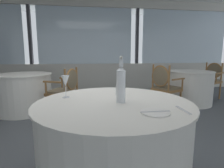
{
  "coord_description": "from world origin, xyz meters",
  "views": [
    {
      "loc": [
        0.01,
        -2.4,
        1.16
      ],
      "look_at": [
        0.23,
        -0.8,
        0.89
      ],
      "focal_mm": 29.16,
      "sensor_mm": 36.0,
      "label": 1
    }
  ],
  "objects_px": {
    "dining_chair_1_0": "(164,84)",
    "dining_chair_1_1": "(211,77)",
    "side_plate": "(155,112)",
    "water_bottle": "(121,84)",
    "dining_chair_0_1": "(66,88)",
    "wine_glass": "(65,82)",
    "water_tumbler": "(120,91)"
  },
  "relations": [
    {
      "from": "side_plate",
      "to": "water_tumbler",
      "type": "xyz_separation_m",
      "value": [
        -0.14,
        0.58,
        0.04
      ]
    },
    {
      "from": "side_plate",
      "to": "dining_chair_1_1",
      "type": "distance_m",
      "value": 4.22
    },
    {
      "from": "water_tumbler",
      "to": "dining_chair_1_0",
      "type": "bearing_deg",
      "value": 54.92
    },
    {
      "from": "water_bottle",
      "to": "wine_glass",
      "type": "relative_size",
      "value": 1.86
    },
    {
      "from": "water_bottle",
      "to": "dining_chair_1_1",
      "type": "relative_size",
      "value": 0.4
    },
    {
      "from": "dining_chair_1_0",
      "to": "dining_chair_1_1",
      "type": "height_order",
      "value": "dining_chair_1_0"
    },
    {
      "from": "side_plate",
      "to": "water_bottle",
      "type": "relative_size",
      "value": 0.52
    },
    {
      "from": "side_plate",
      "to": "water_tumbler",
      "type": "relative_size",
      "value": 2.42
    },
    {
      "from": "water_bottle",
      "to": "dining_chair_1_0",
      "type": "xyz_separation_m",
      "value": [
        1.28,
        2.04,
        -0.37
      ]
    },
    {
      "from": "dining_chair_0_1",
      "to": "dining_chair_1_1",
      "type": "xyz_separation_m",
      "value": [
        3.59,
        0.94,
        0.01
      ]
    },
    {
      "from": "water_bottle",
      "to": "water_tumbler",
      "type": "distance_m",
      "value": 0.3
    },
    {
      "from": "water_bottle",
      "to": "wine_glass",
      "type": "xyz_separation_m",
      "value": [
        -0.46,
        0.23,
        -0.01
      ]
    },
    {
      "from": "water_tumbler",
      "to": "dining_chair_1_1",
      "type": "xyz_separation_m",
      "value": [
        2.9,
        2.61,
        -0.26
      ]
    },
    {
      "from": "side_plate",
      "to": "dining_chair_0_1",
      "type": "height_order",
      "value": "dining_chair_0_1"
    },
    {
      "from": "side_plate",
      "to": "wine_glass",
      "type": "xyz_separation_m",
      "value": [
        -0.64,
        0.53,
        0.14
      ]
    },
    {
      "from": "wine_glass",
      "to": "dining_chair_0_1",
      "type": "xyz_separation_m",
      "value": [
        -0.19,
        1.72,
        -0.37
      ]
    },
    {
      "from": "wine_glass",
      "to": "dining_chair_1_1",
      "type": "xyz_separation_m",
      "value": [
        3.4,
        2.65,
        -0.36
      ]
    },
    {
      "from": "side_plate",
      "to": "dining_chair_0_1",
      "type": "bearing_deg",
      "value": 110.28
    },
    {
      "from": "side_plate",
      "to": "dining_chair_1_0",
      "type": "height_order",
      "value": "dining_chair_1_0"
    },
    {
      "from": "dining_chair_1_1",
      "to": "side_plate",
      "type": "bearing_deg",
      "value": 22.14
    },
    {
      "from": "water_bottle",
      "to": "water_tumbler",
      "type": "xyz_separation_m",
      "value": [
        0.04,
        0.27,
        -0.11
      ]
    },
    {
      "from": "dining_chair_0_1",
      "to": "dining_chair_1_1",
      "type": "relative_size",
      "value": 0.97
    },
    {
      "from": "wine_glass",
      "to": "dining_chair_1_1",
      "type": "relative_size",
      "value": 0.22
    },
    {
      "from": "water_bottle",
      "to": "dining_chair_1_0",
      "type": "distance_m",
      "value": 2.44
    },
    {
      "from": "water_tumbler",
      "to": "dining_chair_1_1",
      "type": "bearing_deg",
      "value": 41.99
    },
    {
      "from": "water_tumbler",
      "to": "dining_chair_0_1",
      "type": "bearing_deg",
      "value": 112.59
    },
    {
      "from": "side_plate",
      "to": "water_bottle",
      "type": "height_order",
      "value": "water_bottle"
    },
    {
      "from": "dining_chair_0_1",
      "to": "dining_chair_1_0",
      "type": "bearing_deg",
      "value": -151.41
    },
    {
      "from": "wine_glass",
      "to": "dining_chair_1_1",
      "type": "bearing_deg",
      "value": 37.97
    },
    {
      "from": "water_bottle",
      "to": "wine_glass",
      "type": "bearing_deg",
      "value": 153.54
    },
    {
      "from": "wine_glass",
      "to": "water_bottle",
      "type": "bearing_deg",
      "value": -26.46
    },
    {
      "from": "side_plate",
      "to": "water_tumbler",
      "type": "distance_m",
      "value": 0.59
    }
  ]
}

